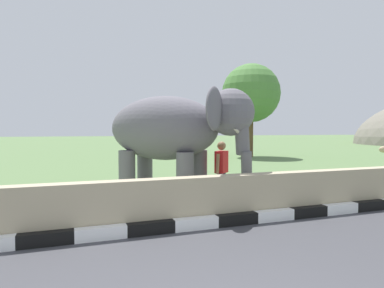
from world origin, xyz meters
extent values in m
cube|color=black|center=(-1.70, 4.14, 0.12)|extent=(0.90, 0.20, 0.24)
cube|color=white|center=(-0.80, 4.14, 0.12)|extent=(0.90, 0.20, 0.24)
cube|color=black|center=(0.10, 4.14, 0.12)|extent=(0.90, 0.20, 0.24)
cube|color=white|center=(1.00, 4.14, 0.12)|extent=(0.90, 0.20, 0.24)
cube|color=black|center=(1.90, 4.14, 0.12)|extent=(0.90, 0.20, 0.24)
cube|color=white|center=(2.80, 4.14, 0.12)|extent=(0.90, 0.20, 0.24)
cube|color=black|center=(3.70, 4.14, 0.12)|extent=(0.90, 0.20, 0.24)
cube|color=white|center=(4.60, 4.14, 0.12)|extent=(0.90, 0.20, 0.24)
cube|color=black|center=(5.50, 4.14, 0.12)|extent=(0.90, 0.20, 0.24)
cube|color=tan|center=(2.00, 4.44, 0.50)|extent=(28.00, 0.36, 1.00)
cylinder|color=slate|center=(1.98, 6.46, 0.71)|extent=(0.44, 0.44, 1.42)
cylinder|color=slate|center=(1.36, 5.81, 0.71)|extent=(0.44, 0.44, 1.42)
cylinder|color=slate|center=(0.75, 7.64, 0.71)|extent=(0.44, 0.44, 1.42)
cylinder|color=slate|center=(0.13, 6.98, 0.71)|extent=(0.44, 0.44, 1.42)
ellipsoid|color=slate|center=(1.05, 6.72, 2.01)|extent=(3.35, 3.30, 1.70)
sphere|color=slate|center=(2.40, 5.43, 2.39)|extent=(1.16, 1.16, 1.16)
ellipsoid|color=#D84C8C|center=(2.61, 5.23, 2.54)|extent=(0.70, 0.71, 0.44)
ellipsoid|color=slate|center=(2.84, 6.10, 2.44)|extent=(0.80, 0.82, 1.00)
ellipsoid|color=slate|center=(1.76, 4.97, 2.44)|extent=(0.80, 0.82, 1.00)
cylinder|color=slate|center=(2.61, 5.23, 1.84)|extent=(0.62, 0.62, 1.00)
cylinder|color=slate|center=(2.70, 5.15, 1.04)|extent=(0.42, 0.42, 0.82)
cone|color=beige|center=(2.77, 5.47, 1.94)|extent=(0.49, 0.51, 0.22)
cone|color=beige|center=(2.38, 5.07, 1.94)|extent=(0.49, 0.51, 0.22)
cylinder|color=navy|center=(2.58, 6.23, 0.41)|extent=(0.15, 0.15, 0.82)
cylinder|color=navy|center=(2.43, 6.09, 0.41)|extent=(0.15, 0.15, 0.82)
cube|color=red|center=(2.51, 6.16, 1.11)|extent=(0.46, 0.45, 0.58)
cylinder|color=#9E7251|center=(2.70, 6.33, 1.08)|extent=(0.17, 0.17, 0.53)
cylinder|color=#9E7251|center=(2.31, 5.98, 1.08)|extent=(0.17, 0.17, 0.53)
sphere|color=#9E7251|center=(2.51, 6.16, 1.54)|extent=(0.23, 0.23, 0.23)
ellipsoid|color=tan|center=(13.36, 10.38, 1.00)|extent=(0.48, 0.44, 0.32)
cylinder|color=brown|center=(11.14, 19.52, 1.74)|extent=(0.36, 0.36, 3.48)
sphere|color=#4B7D3A|center=(11.14, 19.52, 4.64)|extent=(4.23, 4.23, 4.23)
camera|label=1|loc=(-1.31, -1.94, 1.96)|focal=31.40mm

